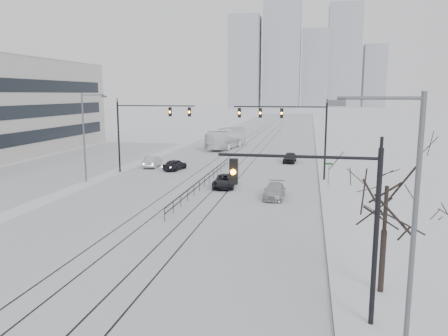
# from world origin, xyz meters

# --- Properties ---
(road) EXTENTS (22.00, 260.00, 0.02)m
(road) POSITION_xyz_m (0.00, 60.00, 0.01)
(road) COLOR silver
(road) RESTS_ON ground
(sidewalk_east) EXTENTS (5.00, 260.00, 0.16)m
(sidewalk_east) POSITION_xyz_m (13.50, 60.00, 0.08)
(sidewalk_east) COLOR silver
(sidewalk_east) RESTS_ON ground
(curb) EXTENTS (0.10, 260.00, 0.12)m
(curb) POSITION_xyz_m (11.05, 60.00, 0.06)
(curb) COLOR gray
(curb) RESTS_ON ground
(parking_strip) EXTENTS (14.00, 60.00, 0.03)m
(parking_strip) POSITION_xyz_m (-20.00, 35.00, 0.01)
(parking_strip) COLOR silver
(parking_strip) RESTS_ON ground
(tram_rails) EXTENTS (5.30, 180.00, 0.01)m
(tram_rails) POSITION_xyz_m (-0.00, 40.00, 0.02)
(tram_rails) COLOR black
(tram_rails) RESTS_ON ground
(skyline) EXTENTS (96.00, 48.00, 72.00)m
(skyline) POSITION_xyz_m (5.02, 273.63, 30.65)
(skyline) COLOR #A1A6B1
(skyline) RESTS_ON ground
(traffic_mast_near) EXTENTS (6.10, 0.37, 7.00)m
(traffic_mast_near) POSITION_xyz_m (10.79, 6.00, 4.56)
(traffic_mast_near) COLOR black
(traffic_mast_near) RESTS_ON ground
(traffic_mast_ne) EXTENTS (9.60, 0.37, 8.00)m
(traffic_mast_ne) POSITION_xyz_m (8.15, 34.99, 5.76)
(traffic_mast_ne) COLOR black
(traffic_mast_ne) RESTS_ON ground
(traffic_mast_nw) EXTENTS (9.10, 0.37, 8.00)m
(traffic_mast_nw) POSITION_xyz_m (-8.52, 36.00, 5.57)
(traffic_mast_nw) COLOR black
(traffic_mast_nw) RESTS_ON ground
(street_light_east) EXTENTS (2.73, 0.25, 9.00)m
(street_light_east) POSITION_xyz_m (12.70, 3.00, 5.21)
(street_light_east) COLOR #595B60
(street_light_east) RESTS_ON ground
(street_light_west) EXTENTS (2.73, 0.25, 9.00)m
(street_light_west) POSITION_xyz_m (-12.20, 30.00, 5.21)
(street_light_west) COLOR #595B60
(street_light_west) RESTS_ON ground
(bare_tree) EXTENTS (4.40, 4.40, 6.10)m
(bare_tree) POSITION_xyz_m (13.20, 9.00, 4.49)
(bare_tree) COLOR black
(bare_tree) RESTS_ON ground
(median_fence) EXTENTS (0.06, 24.00, 1.00)m
(median_fence) POSITION_xyz_m (0.00, 30.00, 0.53)
(median_fence) COLOR black
(median_fence) RESTS_ON ground
(street_sign) EXTENTS (0.70, 0.06, 2.40)m
(street_sign) POSITION_xyz_m (11.80, 32.00, 1.61)
(street_sign) COLOR #595B60
(street_sign) RESTS_ON ground
(sedan_sb_inner) EXTENTS (2.24, 4.03, 1.30)m
(sedan_sb_inner) POSITION_xyz_m (-5.59, 38.34, 0.65)
(sedan_sb_inner) COLOR black
(sedan_sb_inner) RESTS_ON ground
(sedan_sb_outer) EXTENTS (1.81, 4.26, 1.37)m
(sedan_sb_outer) POSITION_xyz_m (-8.95, 39.85, 0.68)
(sedan_sb_outer) COLOR #B0B4B8
(sedan_sb_outer) RESTS_ON ground
(sedan_nb_front) EXTENTS (2.26, 4.48, 1.21)m
(sedan_nb_front) POSITION_xyz_m (2.00, 30.03, 0.61)
(sedan_nb_front) COLOR black
(sedan_nb_front) RESTS_ON ground
(sedan_nb_right) EXTENTS (1.80, 4.27, 1.23)m
(sedan_nb_right) POSITION_xyz_m (7.04, 26.56, 0.62)
(sedan_nb_right) COLOR #AFB2B7
(sedan_nb_right) RESTS_ON ground
(sedan_nb_far) EXTENTS (1.79, 3.98, 1.33)m
(sedan_nb_far) POSITION_xyz_m (7.45, 46.68, 0.66)
(sedan_nb_far) COLOR black
(sedan_nb_far) RESTS_ON ground
(box_truck) EXTENTS (4.81, 11.94, 3.24)m
(box_truck) POSITION_xyz_m (-3.52, 59.93, 1.62)
(box_truck) COLOR white
(box_truck) RESTS_ON ground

